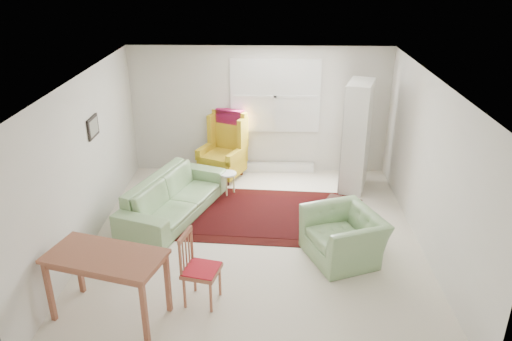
{
  "coord_description": "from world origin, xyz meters",
  "views": [
    {
      "loc": [
        0.2,
        -6.6,
        4.07
      ],
      "look_at": [
        0.0,
        0.3,
        1.05
      ],
      "focal_mm": 35.0,
      "sensor_mm": 36.0,
      "label": 1
    }
  ],
  "objects_px": {
    "stool": "(228,183)",
    "armchair": "(344,232)",
    "wingback_chair": "(222,146)",
    "cabinet": "(357,137)",
    "desk": "(109,285)",
    "sofa": "(173,190)",
    "desk_chair": "(202,269)",
    "coffee_table": "(341,215)"
  },
  "relations": [
    {
      "from": "wingback_chair",
      "to": "stool",
      "type": "distance_m",
      "value": 0.87
    },
    {
      "from": "sofa",
      "to": "coffee_table",
      "type": "bearing_deg",
      "value": -77.55
    },
    {
      "from": "armchair",
      "to": "coffee_table",
      "type": "xyz_separation_m",
      "value": [
        0.08,
        0.85,
        -0.2
      ]
    },
    {
      "from": "armchair",
      "to": "desk",
      "type": "bearing_deg",
      "value": -87.4
    },
    {
      "from": "armchair",
      "to": "cabinet",
      "type": "xyz_separation_m",
      "value": [
        0.51,
        2.37,
        0.6
      ]
    },
    {
      "from": "wingback_chair",
      "to": "desk",
      "type": "relative_size",
      "value": 0.95
    },
    {
      "from": "armchair",
      "to": "desk_chair",
      "type": "xyz_separation_m",
      "value": [
        -1.9,
        -1.06,
        0.07
      ]
    },
    {
      "from": "desk",
      "to": "desk_chair",
      "type": "distance_m",
      "value": 1.11
    },
    {
      "from": "wingback_chair",
      "to": "cabinet",
      "type": "xyz_separation_m",
      "value": [
        2.5,
        -0.39,
        0.36
      ]
    },
    {
      "from": "sofa",
      "to": "coffee_table",
      "type": "relative_size",
      "value": 4.26
    },
    {
      "from": "sofa",
      "to": "stool",
      "type": "distance_m",
      "value": 1.2
    },
    {
      "from": "sofa",
      "to": "wingback_chair",
      "type": "relative_size",
      "value": 1.75
    },
    {
      "from": "armchair",
      "to": "stool",
      "type": "xyz_separation_m",
      "value": [
        -1.82,
        2.02,
        -0.2
      ]
    },
    {
      "from": "armchair",
      "to": "wingback_chair",
      "type": "xyz_separation_m",
      "value": [
        -1.99,
        2.75,
        0.24
      ]
    },
    {
      "from": "sofa",
      "to": "cabinet",
      "type": "bearing_deg",
      "value": -50.07
    },
    {
      "from": "stool",
      "to": "armchair",
      "type": "bearing_deg",
      "value": -47.96
    },
    {
      "from": "wingback_chair",
      "to": "cabinet",
      "type": "height_order",
      "value": "cabinet"
    },
    {
      "from": "coffee_table",
      "to": "cabinet",
      "type": "bearing_deg",
      "value": 74.11
    },
    {
      "from": "sofa",
      "to": "desk_chair",
      "type": "height_order",
      "value": "desk_chair"
    },
    {
      "from": "cabinet",
      "to": "stool",
      "type": "bearing_deg",
      "value": -154.95
    },
    {
      "from": "desk",
      "to": "desk_chair",
      "type": "relative_size",
      "value": 1.41
    },
    {
      "from": "sofa",
      "to": "desk",
      "type": "height_order",
      "value": "sofa"
    },
    {
      "from": "stool",
      "to": "desk",
      "type": "height_order",
      "value": "desk"
    },
    {
      "from": "wingback_chair",
      "to": "sofa",
      "type": "bearing_deg",
      "value": -88.69
    },
    {
      "from": "armchair",
      "to": "desk_chair",
      "type": "relative_size",
      "value": 1.1
    },
    {
      "from": "sofa",
      "to": "coffee_table",
      "type": "xyz_separation_m",
      "value": [
        2.74,
        -0.35,
        -0.24
      ]
    },
    {
      "from": "cabinet",
      "to": "desk",
      "type": "distance_m",
      "value": 5.13
    },
    {
      "from": "coffee_table",
      "to": "cabinet",
      "type": "relative_size",
      "value": 0.26
    },
    {
      "from": "sofa",
      "to": "desk",
      "type": "distance_m",
      "value": 2.58
    },
    {
      "from": "coffee_table",
      "to": "stool",
      "type": "height_order",
      "value": "coffee_table"
    },
    {
      "from": "sofa",
      "to": "stool",
      "type": "xyz_separation_m",
      "value": [
        0.84,
        0.82,
        -0.25
      ]
    },
    {
      "from": "armchair",
      "to": "desk_chair",
      "type": "bearing_deg",
      "value": -82.76
    },
    {
      "from": "cabinet",
      "to": "desk_chair",
      "type": "xyz_separation_m",
      "value": [
        -2.4,
        -3.43,
        -0.53
      ]
    },
    {
      "from": "stool",
      "to": "coffee_table",
      "type": "bearing_deg",
      "value": -31.68
    },
    {
      "from": "cabinet",
      "to": "coffee_table",
      "type": "bearing_deg",
      "value": -89.19
    },
    {
      "from": "sofa",
      "to": "desk_chair",
      "type": "distance_m",
      "value": 2.39
    },
    {
      "from": "coffee_table",
      "to": "desk_chair",
      "type": "relative_size",
      "value": 0.55
    },
    {
      "from": "stool",
      "to": "desk",
      "type": "distance_m",
      "value": 3.58
    },
    {
      "from": "desk_chair",
      "to": "sofa",
      "type": "bearing_deg",
      "value": 31.85
    },
    {
      "from": "wingback_chair",
      "to": "desk_chair",
      "type": "relative_size",
      "value": 1.34
    },
    {
      "from": "coffee_table",
      "to": "cabinet",
      "type": "height_order",
      "value": "cabinet"
    },
    {
      "from": "armchair",
      "to": "stool",
      "type": "height_order",
      "value": "armchair"
    }
  ]
}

